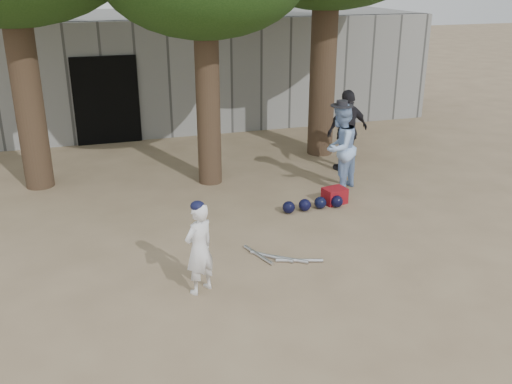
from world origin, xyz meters
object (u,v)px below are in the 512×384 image
object	(u,v)px
boy_player	(199,249)
spectator_blue	(340,148)
red_bag	(335,196)
spectator_dark	(347,131)

from	to	relation	value
boy_player	spectator_blue	world-z (taller)	spectator_blue
spectator_blue	red_bag	size ratio (longest dim) A/B	4.16
spectator_blue	red_bag	xyz separation A→B (m)	(-0.38, -0.66, -0.72)
spectator_blue	spectator_dark	world-z (taller)	spectator_dark
boy_player	red_bag	bearing A→B (deg)	-173.49
spectator_dark	red_bag	bearing A→B (deg)	45.50
boy_player	spectator_blue	size ratio (longest dim) A/B	0.75
boy_player	red_bag	world-z (taller)	boy_player
spectator_blue	red_bag	world-z (taller)	spectator_blue
spectator_blue	red_bag	bearing A→B (deg)	23.42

